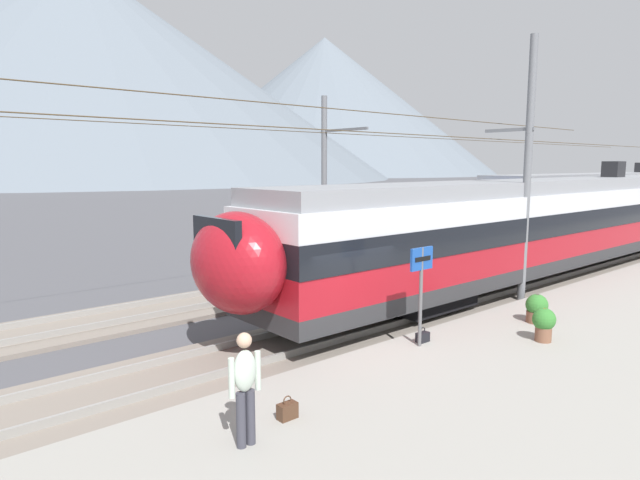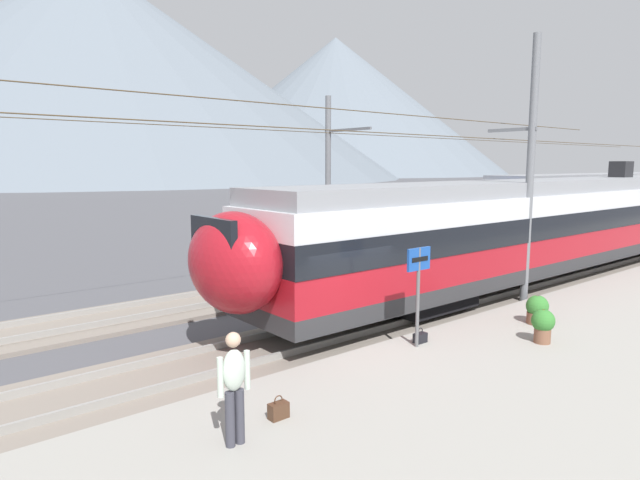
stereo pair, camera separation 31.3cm
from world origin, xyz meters
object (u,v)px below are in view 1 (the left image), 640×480
object	(u,v)px
passenger_walking	(245,383)
train_far_track	(612,197)
handbag_near_sign	(423,337)
potted_plant_platform_edge	(537,308)
catenary_mast_mid	(525,170)
platform_sign	(421,274)
handbag_beside_passenger	(287,411)
catenary_mast_far_side	(327,178)
train_near_platform	(557,220)
potted_plant_by_shelter	(544,322)

from	to	relation	value
passenger_walking	train_far_track	bearing A→B (deg)	14.07
handbag_near_sign	potted_plant_platform_edge	bearing A→B (deg)	-14.76
catenary_mast_mid	platform_sign	size ratio (longest dim) A/B	20.53
handbag_beside_passenger	catenary_mast_far_side	bearing A→B (deg)	46.23
train_far_track	passenger_walking	size ratio (longest dim) A/B	18.33
train_far_track	catenary_mast_mid	world-z (taller)	catenary_mast_mid
handbag_near_sign	catenary_mast_far_side	bearing A→B (deg)	60.07
train_far_track	catenary_mast_mid	distance (m)	23.98
train_far_track	passenger_walking	xyz separation A→B (m)	(-34.91, -8.75, -0.93)
catenary_mast_far_side	handbag_near_sign	distance (m)	11.63
train_far_track	catenary_mast_far_side	bearing A→B (deg)	174.74
train_near_platform	potted_plant_platform_edge	distance (m)	8.61
train_far_track	catenary_mast_mid	size ratio (longest dim) A/B	0.67
handbag_beside_passenger	passenger_walking	bearing A→B (deg)	-164.04
catenary_mast_mid	passenger_walking	xyz separation A→B (m)	(-11.86, -2.44, -2.93)
catenary_mast_far_side	potted_plant_by_shelter	size ratio (longest dim) A/B	58.86
train_far_track	potted_plant_platform_edge	world-z (taller)	train_far_track
train_near_platform	catenary_mast_mid	xyz separation A→B (m)	(-5.02, -1.28, 2.01)
potted_plant_by_shelter	catenary_mast_far_side	bearing A→B (deg)	73.42
potted_plant_by_shelter	passenger_walking	bearing A→B (deg)	176.40
catenary_mast_mid	potted_plant_platform_edge	xyz separation A→B (m)	(-2.78, -2.06, -3.49)
platform_sign	handbag_beside_passenger	distance (m)	4.72
catenary_mast_mid	handbag_near_sign	xyz separation A→B (m)	(-6.25, -1.15, -3.76)
train_near_platform	catenary_mast_far_side	bearing A→B (deg)	128.37
passenger_walking	platform_sign	bearing A→B (deg)	12.21
train_near_platform	catenary_mast_mid	size ratio (longest dim) A/B	0.67
handbag_near_sign	potted_plant_by_shelter	distance (m)	2.81
train_near_platform	train_far_track	world-z (taller)	same
platform_sign	train_near_platform	bearing A→B (deg)	12.52
train_near_platform	potted_plant_platform_edge	size ratio (longest dim) A/B	41.65
catenary_mast_mid	platform_sign	distance (m)	7.01
potted_plant_by_shelter	train_near_platform	bearing A→B (deg)	24.77
train_far_track	platform_sign	size ratio (longest dim) A/B	13.83
passenger_walking	potted_plant_platform_edge	size ratio (longest dim) A/B	2.28
train_far_track	potted_plant_by_shelter	world-z (taller)	train_far_track
catenary_mast_far_side	platform_sign	size ratio (longest dim) A/B	20.53
train_far_track	potted_plant_platform_edge	xyz separation A→B (m)	(-25.83, -8.37, -1.48)
train_far_track	potted_plant_by_shelter	bearing A→B (deg)	-161.21
handbag_near_sign	potted_plant_by_shelter	world-z (taller)	potted_plant_by_shelter
catenary_mast_far_side	train_far_track	bearing A→B (deg)	-5.26
handbag_near_sign	potted_plant_platform_edge	size ratio (longest dim) A/B	0.48
platform_sign	potted_plant_platform_edge	distance (m)	4.02
train_near_platform	platform_sign	distance (m)	11.82
handbag_beside_passenger	handbag_near_sign	size ratio (longest dim) A/B	1.10
train_far_track	platform_sign	world-z (taller)	train_far_track
handbag_near_sign	catenary_mast_mid	bearing A→B (deg)	10.42
passenger_walking	potted_plant_by_shelter	size ratio (longest dim) A/B	2.16
train_near_platform	train_far_track	distance (m)	18.72
train_near_platform	potted_plant_by_shelter	xyz separation A→B (m)	(-9.11, -4.21, -1.41)
handbag_near_sign	passenger_walking	bearing A→B (deg)	-167.09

